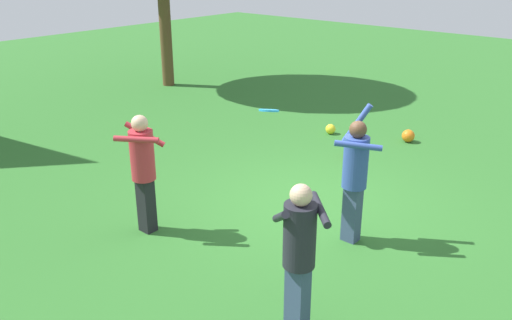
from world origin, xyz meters
TOP-DOWN VIEW (x-y plane):
  - ground_plane at (0.00, 0.00)m, footprint 40.00×40.00m
  - person_thrower at (-0.50, -1.08)m, footprint 0.68×0.68m
  - person_catcher at (-2.20, 1.31)m, footprint 0.74×0.76m
  - person_bystander at (-2.54, -1.66)m, footprint 0.74×0.75m
  - frisbee at (-1.16, -0.11)m, footprint 0.37×0.37m
  - ball_red at (2.27, 0.64)m, footprint 0.22×0.22m
  - ball_yellow at (3.26, 1.74)m, footprint 0.22×0.22m
  - ball_orange at (3.89, 0.18)m, footprint 0.27×0.27m

SIDE VIEW (x-z plane):
  - ground_plane at x=0.00m, z-range 0.00..0.00m
  - ball_red at x=2.27m, z-range 0.00..0.22m
  - ball_yellow at x=3.26m, z-range 0.00..0.22m
  - ball_orange at x=3.89m, z-range 0.00..0.27m
  - person_bystander at x=-2.54m, z-range 0.16..1.89m
  - person_catcher at x=-2.20m, z-range 0.17..1.93m
  - person_thrower at x=-0.50m, z-range 0.08..2.04m
  - frisbee at x=-1.16m, z-range 1.83..1.92m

